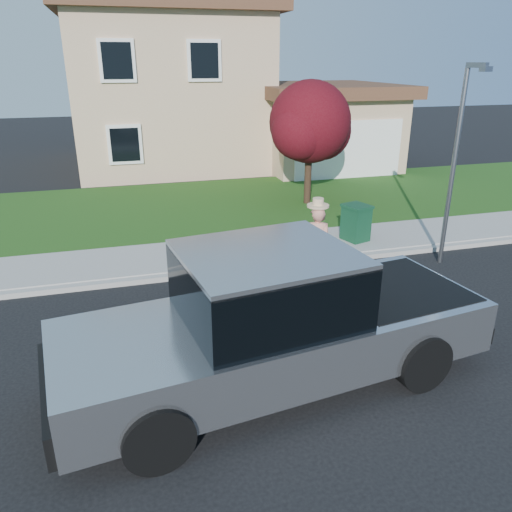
{
  "coord_description": "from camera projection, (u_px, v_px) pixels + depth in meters",
  "views": [
    {
      "loc": [
        -2.55,
        -7.55,
        4.66
      ],
      "look_at": [
        -0.21,
        0.86,
        1.2
      ],
      "focal_mm": 35.0,
      "sensor_mm": 36.0,
      "label": 1
    }
  ],
  "objects": [
    {
      "name": "curb",
      "position": [
        282.0,
        265.0,
        11.94
      ],
      "size": [
        40.0,
        0.2,
        0.12
      ],
      "primitive_type": "cube",
      "color": "gray",
      "rests_on": "ground"
    },
    {
      "name": "street_lamp",
      "position": [
        457.0,
        156.0,
        11.29
      ],
      "size": [
        0.29,
        0.6,
        4.59
      ],
      "rotation": [
        0.0,
        0.0,
        0.22
      ],
      "color": "slate",
      "rests_on": "ground"
    },
    {
      "name": "house",
      "position": [
        197.0,
        94.0,
        22.95
      ],
      "size": [
        14.0,
        11.3,
        6.85
      ],
      "color": "tan",
      "rests_on": "ground"
    },
    {
      "name": "sidewalk",
      "position": [
        268.0,
        249.0,
        12.92
      ],
      "size": [
        40.0,
        2.0,
        0.15
      ],
      "primitive_type": "cube",
      "color": "gray",
      "rests_on": "ground"
    },
    {
      "name": "woman",
      "position": [
        316.0,
        244.0,
        10.85
      ],
      "size": [
        0.75,
        0.61,
        1.93
      ],
      "rotation": [
        0.0,
        0.0,
        2.8
      ],
      "color": "tan",
      "rests_on": "ground"
    },
    {
      "name": "trash_bin",
      "position": [
        356.0,
        222.0,
        13.17
      ],
      "size": [
        0.76,
        0.82,
        0.96
      ],
      "rotation": [
        0.0,
        0.0,
        0.3
      ],
      "color": "#0F3821",
      "rests_on": "sidewalk"
    },
    {
      "name": "lawn",
      "position": [
        230.0,
        204.0,
        16.96
      ],
      "size": [
        40.0,
        7.0,
        0.1
      ],
      "primitive_type": "cube",
      "color": "#153D11",
      "rests_on": "ground"
    },
    {
      "name": "ornamental_tree",
      "position": [
        311.0,
        126.0,
        16.06
      ],
      "size": [
        2.9,
        2.62,
        3.99
      ],
      "color": "black",
      "rests_on": "lawn"
    },
    {
      "name": "pickup_truck",
      "position": [
        275.0,
        323.0,
        7.4
      ],
      "size": [
        6.84,
        3.11,
        2.17
      ],
      "rotation": [
        0.0,
        0.0,
        0.14
      ],
      "color": "black",
      "rests_on": "ground"
    },
    {
      "name": "ground",
      "position": [
        279.0,
        332.0,
        9.12
      ],
      "size": [
        80.0,
        80.0,
        0.0
      ],
      "primitive_type": "plane",
      "color": "black",
      "rests_on": "ground"
    }
  ]
}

